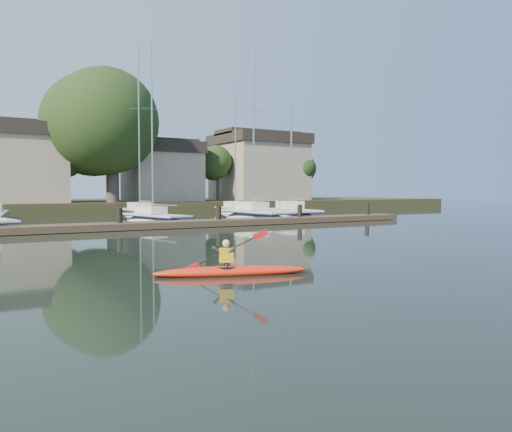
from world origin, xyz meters
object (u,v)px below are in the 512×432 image
kayak (231,269)px  sailboat_2 (155,225)px  dock (172,224)px  sailboat_3 (255,222)px  sailboat_4 (292,220)px  sailboat_7 (236,216)px  sailboat_6 (141,218)px

kayak → sailboat_2: bearing=95.4°
dock → sailboat_3: bearing=29.1°
sailboat_4 → sailboat_7: bearing=105.3°
sailboat_6 → sailboat_7: 8.76m
dock → sailboat_4: 13.00m
sailboat_4 → sailboat_7: size_ratio=1.06×
dock → sailboat_2: (0.76, 5.23, -0.37)m
sailboat_2 → sailboat_3: sailboat_3 is taller
sailboat_4 → sailboat_6: sailboat_6 is taller
kayak → dock: kayak is taller
dock → sailboat_6: sailboat_6 is taller
sailboat_2 → sailboat_3: (7.50, -0.64, -0.04)m
sailboat_4 → sailboat_2: bearing=-172.3°
sailboat_2 → sailboat_7: bearing=24.3°
sailboat_3 → sailboat_7: bearing=68.1°
dock → sailboat_2: size_ratio=2.59×
dock → sailboat_3: (8.26, 4.59, -0.41)m
sailboat_3 → sailboat_7: sailboat_3 is taller
sailboat_2 → sailboat_6: (1.47, 7.75, -0.01)m
sailboat_3 → sailboat_4: bearing=5.4°
dock → sailboat_6: size_ratio=2.25×
sailboat_3 → sailboat_6: 10.33m
sailboat_2 → dock: bearing=-110.0°
kayak → dock: 16.56m
sailboat_4 → sailboat_3: bearing=-163.2°
kayak → sailboat_4: bearing=71.4°
kayak → sailboat_2: 21.81m
dock → sailboat_7: bearing=49.1°
sailboat_7 → sailboat_3: bearing=-103.8°
dock → sailboat_3: sailboat_3 is taller
sailboat_2 → sailboat_7: sailboat_2 is taller
sailboat_6 → sailboat_3: bearing=-52.2°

